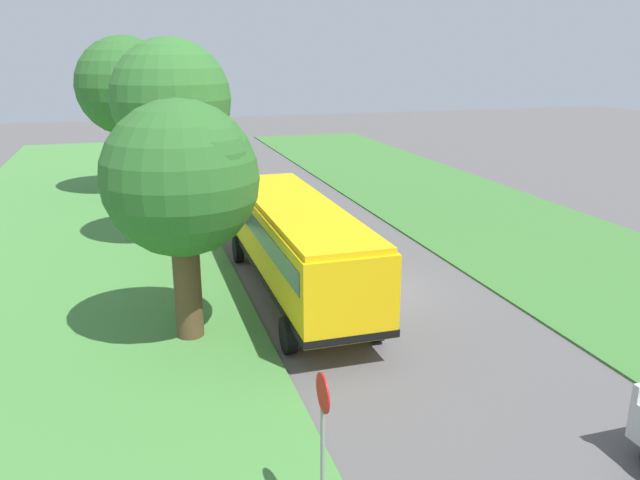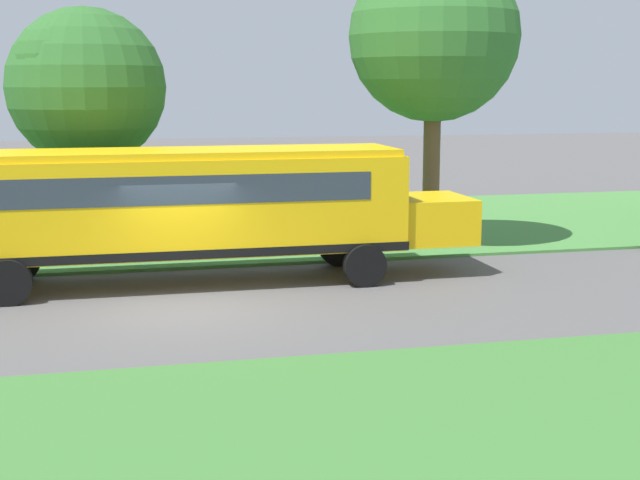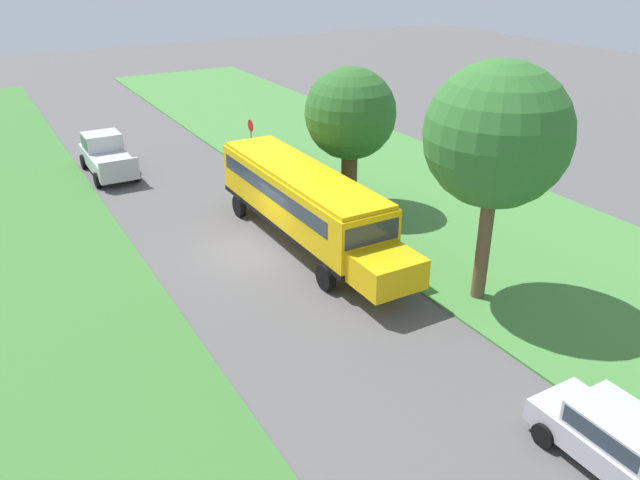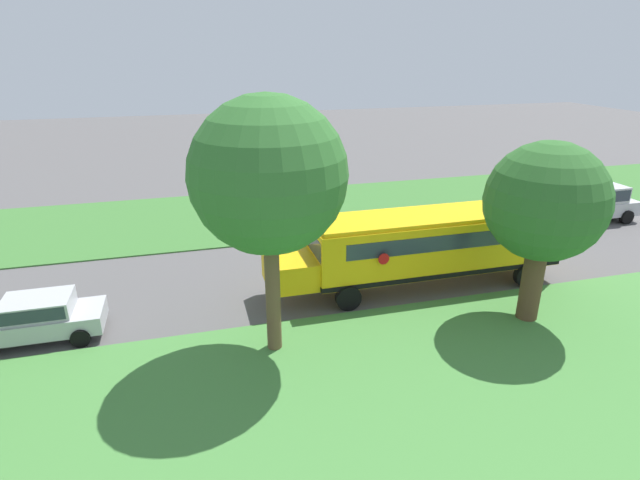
{
  "view_description": "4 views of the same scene",
  "coord_description": "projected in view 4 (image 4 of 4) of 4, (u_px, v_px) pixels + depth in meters",
  "views": [
    {
      "loc": [
        -7.27,
        -18.43,
        7.74
      ],
      "look_at": [
        -1.12,
        1.79,
        1.36
      ],
      "focal_mm": 35.0,
      "sensor_mm": 36.0,
      "label": 1
    },
    {
      "loc": [
        18.31,
        -1.43,
        4.64
      ],
      "look_at": [
        -0.03,
        2.89,
        1.34
      ],
      "focal_mm": 50.0,
      "sensor_mm": 36.0,
      "label": 2
    },
    {
      "loc": [
        8.96,
        21.34,
        11.43
      ],
      "look_at": [
        -1.78,
        2.76,
        1.24
      ],
      "focal_mm": 35.0,
      "sensor_mm": 36.0,
      "label": 3
    },
    {
      "loc": [
        -19.81,
        9.77,
        9.48
      ],
      "look_at": [
        -0.14,
        4.39,
        1.58
      ],
      "focal_mm": 28.0,
      "sensor_mm": 36.0,
      "label": 4
    }
  ],
  "objects": [
    {
      "name": "ground_plane",
      "position": [
        408.0,
        261.0,
        23.65
      ],
      "size": [
        120.0,
        120.0,
        0.0
      ],
      "primitive_type": "plane",
      "color": "#565454"
    },
    {
      "name": "oak_tree_roadside_mid",
      "position": [
        265.0,
        177.0,
        14.69
      ],
      "size": [
        4.75,
        4.75,
        8.34
      ],
      "color": "brown",
      "rests_on": "ground"
    },
    {
      "name": "school_bus",
      "position": [
        429.0,
        242.0,
        20.7
      ],
      "size": [
        2.84,
        12.42,
        3.16
      ],
      "color": "yellow",
      "rests_on": "ground"
    },
    {
      "name": "pickup_truck",
      "position": [
        595.0,
        203.0,
        28.85
      ],
      "size": [
        2.28,
        5.4,
        2.1
      ],
      "color": "#B7B7BC",
      "rests_on": "ground"
    },
    {
      "name": "grass_far_side",
      "position": [
        349.0,
        206.0,
        31.73
      ],
      "size": [
        10.0,
        80.0,
        0.07
      ],
      "primitive_type": "cube",
      "color": "#3D7533",
      "rests_on": "ground"
    },
    {
      "name": "oak_tree_beside_bus",
      "position": [
        546.0,
        199.0,
        17.1
      ],
      "size": [
        4.15,
        4.15,
        6.64
      ],
      "color": "brown",
      "rests_on": "ground"
    },
    {
      "name": "car_silver_nearest",
      "position": [
        37.0,
        316.0,
        17.08
      ],
      "size": [
        2.02,
        4.4,
        1.56
      ],
      "color": "#B7B7BC",
      "rests_on": "ground"
    },
    {
      "name": "grass_verge",
      "position": [
        553.0,
        392.0,
        14.64
      ],
      "size": [
        12.0,
        80.0,
        0.08
      ],
      "primitive_type": "cube",
      "color": "#47843D",
      "rests_on": "ground"
    }
  ]
}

